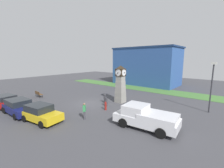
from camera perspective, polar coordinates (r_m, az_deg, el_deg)
name	(u,v)px	position (r m, az deg, el deg)	size (l,w,h in m)	color
ground_plane	(90,103)	(19.79, -8.35, -7.31)	(71.64, 71.64, 0.00)	#424247
clock_tower	(120,85)	(19.64, 3.24, -0.26)	(1.36, 1.33, 4.87)	gray
bollard_near_tower	(105,98)	(19.73, -2.71, -5.50)	(0.31, 0.31, 1.16)	#333338
bollard_mid_row	(106,102)	(18.30, -2.26, -6.77)	(0.29, 0.29, 1.11)	#333338
bollard_far_row	(106,106)	(17.01, -2.47, -8.29)	(0.24, 0.24, 0.98)	maroon
car_navy_sedan	(6,102)	(21.38, -35.35, -5.55)	(4.34, 2.50, 1.54)	#A51111
car_near_tower	(19,107)	(18.56, -31.87, -7.31)	(4.52, 2.19, 1.53)	navy
car_by_building	(41,113)	(15.47, -25.55, -9.94)	(4.25, 2.40, 1.57)	gold
pickup_truck	(145,117)	(13.04, 12.61, -12.14)	(5.37, 2.63, 1.85)	silver
bench	(38,94)	(25.14, -26.22, -3.34)	(1.63, 0.62, 0.90)	brown
pedestrian_near_bench	(84,110)	(14.68, -10.47, -9.72)	(0.44, 0.46, 1.58)	#3F3F47
street_lamp_near_road	(212,83)	(18.79, 33.75, 0.17)	(0.50, 0.24, 5.38)	#333338
warehouse_blue_far	(146,66)	(34.77, 12.96, 6.68)	(14.08, 7.90, 8.19)	#2D5193
grass_verge_far	(155,90)	(28.58, 16.19, -2.30)	(42.98, 4.24, 0.04)	#477A38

